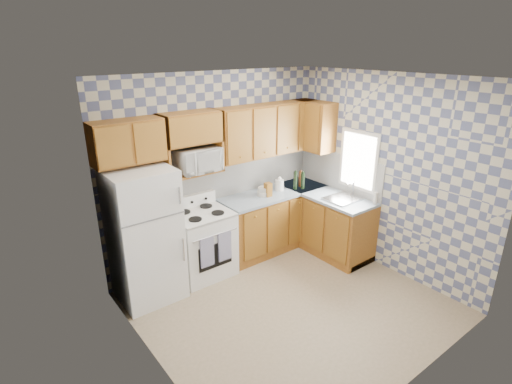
% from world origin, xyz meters
% --- Properties ---
extents(floor, '(3.40, 3.40, 0.00)m').
position_xyz_m(floor, '(0.00, 0.00, 0.00)').
color(floor, '#7D6C4E').
rests_on(floor, ground).
extents(back_wall, '(3.40, 0.02, 2.70)m').
position_xyz_m(back_wall, '(0.00, 1.60, 1.35)').
color(back_wall, slate).
rests_on(back_wall, ground).
extents(right_wall, '(0.02, 3.20, 2.70)m').
position_xyz_m(right_wall, '(1.70, 0.00, 1.35)').
color(right_wall, slate).
rests_on(right_wall, ground).
extents(backsplash_back, '(2.60, 0.02, 0.56)m').
position_xyz_m(backsplash_back, '(0.40, 1.59, 1.20)').
color(backsplash_back, white).
rests_on(backsplash_back, back_wall).
extents(backsplash_right, '(0.02, 1.60, 0.56)m').
position_xyz_m(backsplash_right, '(1.69, 0.80, 1.20)').
color(backsplash_right, white).
rests_on(backsplash_right, right_wall).
extents(refrigerator, '(0.75, 0.70, 1.68)m').
position_xyz_m(refrigerator, '(-1.27, 1.25, 0.84)').
color(refrigerator, white).
rests_on(refrigerator, floor).
extents(stove_body, '(0.76, 0.65, 0.90)m').
position_xyz_m(stove_body, '(-0.47, 1.28, 0.45)').
color(stove_body, white).
rests_on(stove_body, floor).
extents(cooktop, '(0.76, 0.65, 0.02)m').
position_xyz_m(cooktop, '(-0.47, 1.28, 0.91)').
color(cooktop, silver).
rests_on(cooktop, stove_body).
extents(backguard, '(0.76, 0.08, 0.17)m').
position_xyz_m(backguard, '(-0.47, 1.55, 1.00)').
color(backguard, white).
rests_on(backguard, cooktop).
extents(dish_towel_left, '(0.19, 0.02, 0.41)m').
position_xyz_m(dish_towel_left, '(-0.60, 0.93, 0.53)').
color(dish_towel_left, navy).
rests_on(dish_towel_left, stove_body).
extents(dish_towel_right, '(0.19, 0.02, 0.41)m').
position_xyz_m(dish_towel_right, '(-0.33, 0.93, 0.53)').
color(dish_towel_right, navy).
rests_on(dish_towel_right, stove_body).
extents(base_cabinets_back, '(1.75, 0.60, 0.88)m').
position_xyz_m(base_cabinets_back, '(0.82, 1.30, 0.44)').
color(base_cabinets_back, brown).
rests_on(base_cabinets_back, floor).
extents(base_cabinets_right, '(0.60, 1.60, 0.88)m').
position_xyz_m(base_cabinets_right, '(1.40, 0.80, 0.44)').
color(base_cabinets_right, brown).
rests_on(base_cabinets_right, floor).
extents(countertop_back, '(1.77, 0.63, 0.04)m').
position_xyz_m(countertop_back, '(0.82, 1.30, 0.90)').
color(countertop_back, gray).
rests_on(countertop_back, base_cabinets_back).
extents(countertop_right, '(0.63, 1.60, 0.04)m').
position_xyz_m(countertop_right, '(1.40, 0.80, 0.90)').
color(countertop_right, gray).
rests_on(countertop_right, base_cabinets_right).
extents(upper_cabinets_back, '(1.75, 0.33, 0.74)m').
position_xyz_m(upper_cabinets_back, '(0.82, 1.44, 1.85)').
color(upper_cabinets_back, brown).
rests_on(upper_cabinets_back, back_wall).
extents(upper_cabinets_fridge, '(0.82, 0.33, 0.50)m').
position_xyz_m(upper_cabinets_fridge, '(-1.29, 1.44, 1.97)').
color(upper_cabinets_fridge, brown).
rests_on(upper_cabinets_fridge, back_wall).
extents(upper_cabinets_right, '(0.33, 0.70, 0.74)m').
position_xyz_m(upper_cabinets_right, '(1.53, 1.25, 1.85)').
color(upper_cabinets_right, brown).
rests_on(upper_cabinets_right, right_wall).
extents(microwave_shelf, '(0.80, 0.33, 0.03)m').
position_xyz_m(microwave_shelf, '(-0.47, 1.44, 1.44)').
color(microwave_shelf, brown).
rests_on(microwave_shelf, back_wall).
extents(microwave, '(0.58, 0.40, 0.31)m').
position_xyz_m(microwave, '(-0.40, 1.41, 1.60)').
color(microwave, white).
rests_on(microwave, microwave_shelf).
extents(sink, '(0.48, 0.40, 0.03)m').
position_xyz_m(sink, '(1.40, 0.45, 0.93)').
color(sink, '#B7B7BC').
rests_on(sink, countertop_right).
extents(window, '(0.02, 0.66, 0.86)m').
position_xyz_m(window, '(1.69, 0.45, 1.45)').
color(window, silver).
rests_on(window, right_wall).
extents(bottle_0, '(0.06, 0.06, 0.28)m').
position_xyz_m(bottle_0, '(1.16, 1.19, 1.06)').
color(bottle_0, black).
rests_on(bottle_0, countertop_back).
extents(bottle_1, '(0.06, 0.06, 0.26)m').
position_xyz_m(bottle_1, '(1.26, 1.13, 1.05)').
color(bottle_1, black).
rests_on(bottle_1, countertop_back).
extents(bottle_2, '(0.06, 0.06, 0.24)m').
position_xyz_m(bottle_2, '(1.31, 1.23, 1.04)').
color(bottle_2, '#562B13').
rests_on(bottle_2, countertop_back).
extents(knife_block, '(0.10, 0.10, 0.20)m').
position_xyz_m(knife_block, '(0.63, 1.21, 1.02)').
color(knife_block, brown).
rests_on(knife_block, countertop_back).
extents(electric_kettle, '(0.13, 0.13, 0.17)m').
position_xyz_m(electric_kettle, '(0.93, 1.30, 1.00)').
color(electric_kettle, white).
rests_on(electric_kettle, countertop_back).
extents(food_containers, '(0.19, 0.19, 0.12)m').
position_xyz_m(food_containers, '(0.59, 1.28, 0.98)').
color(food_containers, beige).
rests_on(food_containers, countertop_back).
extents(soap_bottle, '(0.06, 0.06, 0.17)m').
position_xyz_m(soap_bottle, '(1.62, 0.05, 1.01)').
color(soap_bottle, beige).
rests_on(soap_bottle, countertop_right).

